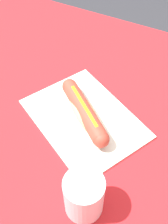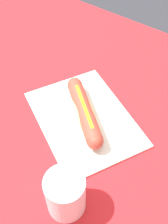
# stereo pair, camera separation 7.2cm
# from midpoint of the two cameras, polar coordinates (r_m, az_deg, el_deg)

# --- Properties ---
(ground_plane) EXTENTS (6.00, 6.00, 0.00)m
(ground_plane) POSITION_cam_midpoint_polar(r_m,az_deg,el_deg) (1.41, -3.88, -18.63)
(ground_plane) COLOR #2D2D33
(ground_plane) RESTS_ON ground
(dining_table) EXTENTS (1.21, 0.96, 0.73)m
(dining_table) POSITION_cam_midpoint_polar(r_m,az_deg,el_deg) (0.87, -5.97, -3.84)
(dining_table) COLOR brown
(dining_table) RESTS_ON ground
(paper_wrapper) EXTENTS (0.39, 0.35, 0.01)m
(paper_wrapper) POSITION_cam_midpoint_polar(r_m,az_deg,el_deg) (0.74, -2.78, -1.51)
(paper_wrapper) COLOR silver
(paper_wrapper) RESTS_ON dining_table
(hot_dog) EXTENTS (0.20, 0.16, 0.05)m
(hot_dog) POSITION_cam_midpoint_polar(r_m,az_deg,el_deg) (0.72, -2.87, -0.02)
(hot_dog) COLOR #E5BC75
(hot_dog) RESTS_ON paper_wrapper
(drinking_cup) EXTENTS (0.08, 0.08, 0.11)m
(drinking_cup) POSITION_cam_midpoint_polar(r_m,az_deg,el_deg) (0.57, -3.77, -17.19)
(drinking_cup) COLOR white
(drinking_cup) RESTS_ON dining_table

